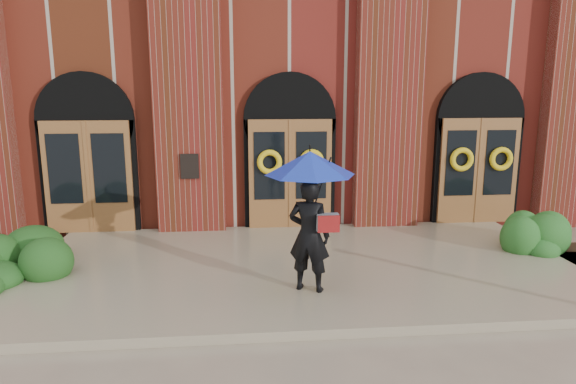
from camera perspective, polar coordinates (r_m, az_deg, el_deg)
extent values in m
plane|color=gray|center=(9.55, 1.84, -9.09)|extent=(90.00, 90.00, 0.00)
cube|color=gray|center=(9.66, 1.73, -8.36)|extent=(10.00, 5.30, 0.15)
cube|color=maroon|center=(17.78, -1.74, 12.12)|extent=(16.00, 12.00, 7.00)
cube|color=black|center=(11.51, -10.87, 2.82)|extent=(0.40, 0.05, 0.55)
cube|color=maroon|center=(11.63, -11.12, 12.06)|extent=(1.50, 0.45, 7.00)
cube|color=maroon|center=(12.06, 11.19, 12.04)|extent=(1.50, 0.45, 7.00)
cube|color=brown|center=(12.21, -21.29, 1.54)|extent=(1.90, 0.10, 2.50)
cylinder|color=black|center=(12.20, -21.56, 7.44)|extent=(2.10, 0.22, 2.10)
cube|color=brown|center=(11.79, 0.24, 2.01)|extent=(1.90, 0.10, 2.50)
cylinder|color=black|center=(11.78, 0.18, 8.13)|extent=(2.10, 0.22, 2.10)
cube|color=brown|center=(13.01, 20.39, 2.20)|extent=(1.90, 0.10, 2.50)
cylinder|color=black|center=(13.01, 20.52, 7.74)|extent=(2.10, 0.22, 2.10)
torus|color=yellow|center=(11.58, -2.07, 3.34)|extent=(0.57, 0.13, 0.57)
torus|color=yellow|center=(11.68, 2.65, 3.40)|extent=(0.57, 0.13, 0.57)
torus|color=yellow|center=(12.66, 18.75, 3.44)|extent=(0.57, 0.13, 0.57)
torus|color=yellow|center=(13.08, 22.60, 3.41)|extent=(0.57, 0.13, 0.57)
imported|color=black|center=(8.18, 2.37, -4.82)|extent=(0.79, 0.66, 1.83)
cone|color=#1630B2|center=(7.93, 2.44, 3.24)|extent=(1.85, 1.85, 0.37)
cylinder|color=black|center=(7.98, 2.82, -0.29)|extent=(0.02, 0.02, 0.61)
cube|color=#97999B|center=(8.02, 4.43, -3.39)|extent=(0.38, 0.29, 0.27)
cube|color=maroon|center=(7.92, 4.55, -3.57)|extent=(0.33, 0.15, 0.27)
ellipsoid|color=#1D4617|center=(10.63, -27.74, -6.07)|extent=(3.04, 1.22, 0.78)
ellipsoid|color=#24581F|center=(11.68, 27.80, -4.46)|extent=(3.17, 1.27, 0.81)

